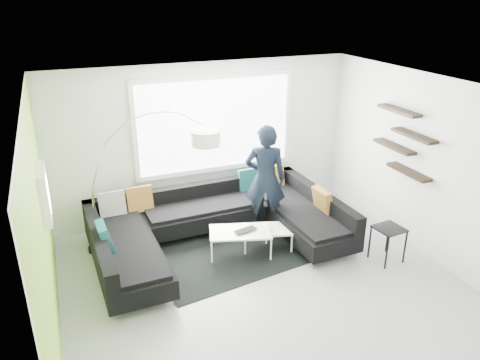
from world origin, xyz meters
name	(u,v)px	position (x,y,z in m)	size (l,w,h in m)	color
ground	(261,281)	(0.00, 0.00, 0.00)	(5.50, 5.50, 0.00)	gray
room_shell	(259,160)	(0.04, 0.21, 1.81)	(5.54, 5.04, 2.82)	silver
sectional_sofa	(219,228)	(-0.24, 1.11, 0.37)	(3.98, 2.53, 0.84)	black
rug	(227,253)	(-0.18, 0.91, 0.01)	(2.45, 1.79, 0.01)	black
coffee_table	(254,239)	(0.25, 0.84, 0.20)	(1.24, 0.72, 0.41)	white
arc_lamp	(92,188)	(-2.07, 1.77, 1.11)	(2.09, 0.75, 2.23)	silver
side_table	(387,244)	(2.05, -0.20, 0.28)	(0.41, 0.41, 0.57)	black
person	(265,179)	(0.73, 1.45, 0.95)	(0.82, 0.70, 1.90)	black
laptop	(248,232)	(0.10, 0.74, 0.42)	(0.42, 0.32, 0.03)	black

